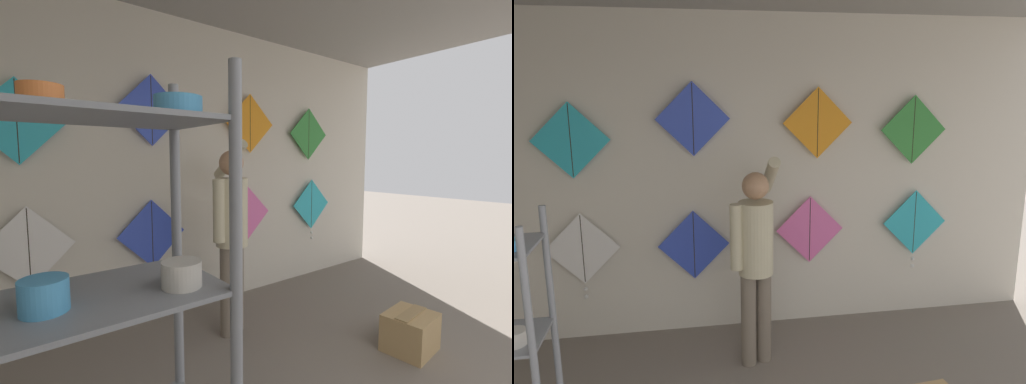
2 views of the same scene
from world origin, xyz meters
TOP-DOWN VIEW (x-y plane):
  - back_panel at (0.00, 3.87)m, footprint 5.38×0.06m
  - shopkeeper at (-0.12, 3.18)m, footprint 0.41×0.63m
  - cardboard_box at (0.83, 2.09)m, footprint 0.41×0.36m
  - kite_0 at (-1.52, 3.78)m, footprint 0.62×0.04m
  - kite_1 at (-0.58, 3.78)m, footprint 0.62×0.01m
  - kite_2 at (0.47, 3.78)m, footprint 0.62×0.01m
  - kite_3 at (1.49, 3.78)m, footprint 0.62×0.04m
  - kite_4 at (-1.54, 3.78)m, footprint 0.62×0.01m
  - kite_5 at (-0.56, 3.78)m, footprint 0.62×0.01m
  - kite_6 at (0.52, 3.78)m, footprint 0.62×0.01m
  - kite_7 at (1.42, 3.78)m, footprint 0.62×0.01m

SIDE VIEW (x-z plane):
  - cardboard_box at x=0.83m, z-range 0.00..0.30m
  - kite_0 at x=-1.52m, z-range 0.44..1.20m
  - kite_1 at x=-0.58m, z-range 0.51..1.13m
  - kite_3 at x=1.49m, z-range 0.52..1.28m
  - kite_2 at x=0.47m, z-range 0.59..1.22m
  - shopkeeper at x=-0.12m, z-range 0.11..1.77m
  - back_panel at x=0.00m, z-range 0.00..2.80m
  - kite_4 at x=-1.54m, z-range 1.45..2.07m
  - kite_7 at x=1.42m, z-range 1.49..2.11m
  - kite_6 at x=0.52m, z-range 1.56..2.19m
  - kite_5 at x=-0.56m, z-range 1.61..2.23m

